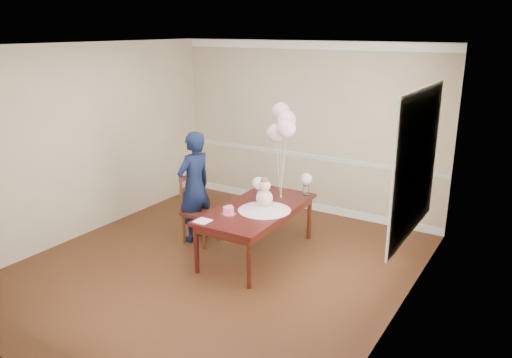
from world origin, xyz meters
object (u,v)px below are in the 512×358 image
(birthday_cake, at_px, (228,210))
(dining_table_top, at_px, (257,209))
(woman, at_px, (194,187))
(dining_chair_seat, at_px, (201,212))

(birthday_cake, bearing_deg, dining_table_top, 67.09)
(woman, bearing_deg, birthday_cake, 74.68)
(birthday_cake, bearing_deg, woman, 155.22)
(birthday_cake, height_order, dining_chair_seat, birthday_cake)
(dining_table_top, distance_m, dining_chair_seat, 0.90)
(dining_table_top, relative_size, woman, 1.14)
(birthday_cake, xyz_separation_m, dining_chair_seat, (-0.70, 0.34, -0.28))
(dining_table_top, bearing_deg, woman, 179.83)
(dining_chair_seat, distance_m, woman, 0.37)
(dining_table_top, relative_size, birthday_cake, 13.33)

